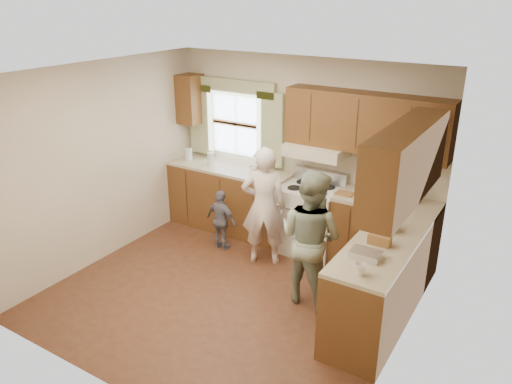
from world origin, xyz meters
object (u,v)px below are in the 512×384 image
Objects in this scene: woman_left at (264,206)px; woman_right at (310,238)px; stove at (310,218)px; child at (221,220)px.

woman_left is 1.00× the size of woman_right.
woman_right is at bearing -64.57° from stove.
stove is 1.28× the size of child.
woman_left is 1.84× the size of child.
woman_left is at bearing -121.83° from stove.
woman_left is at bearing -174.41° from child.
stove is 0.70× the size of woman_left.
woman_right reaches higher than woman_left.
woman_right reaches higher than stove.
stove is 0.75m from woman_left.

